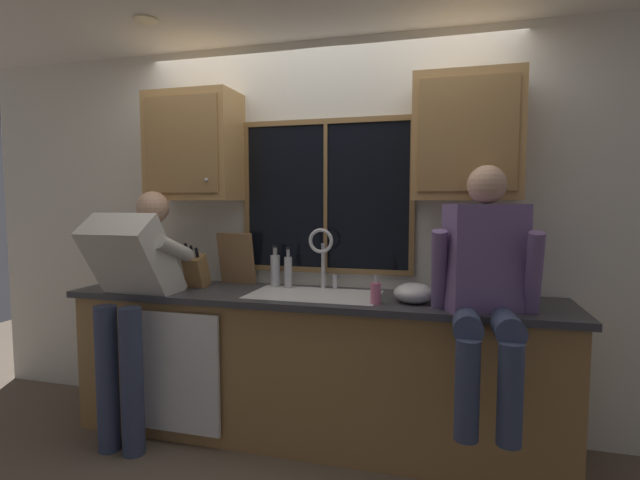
{
  "coord_description": "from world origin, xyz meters",
  "views": [
    {
      "loc": [
        0.82,
        -3.06,
        1.49
      ],
      "look_at": [
        0.07,
        -0.3,
        1.26
      ],
      "focal_mm": 26.49,
      "sensor_mm": 36.0,
      "label": 1
    }
  ],
  "objects": [
    {
      "name": "bottle_green_glass",
      "position": [
        -0.3,
        -0.1,
        1.03
      ],
      "size": [
        0.06,
        0.06,
        0.28
      ],
      "color": "#B7B7BC",
      "rests_on": "countertop"
    },
    {
      "name": "bottle_tall_clear",
      "position": [
        -0.2,
        -0.13,
        1.03
      ],
      "size": [
        0.05,
        0.05,
        0.27
      ],
      "color": "#B7B7BC",
      "rests_on": "countertop"
    },
    {
      "name": "back_wall",
      "position": [
        0.0,
        0.06,
        1.27
      ],
      "size": [
        5.39,
        0.12,
        2.55
      ],
      "primitive_type": "cube",
      "color": "silver",
      "rests_on": "floor"
    },
    {
      "name": "cutting_board",
      "position": [
        -0.59,
        -0.09,
        1.1
      ],
      "size": [
        0.26,
        0.1,
        0.36
      ],
      "primitive_type": "cube",
      "rotation": [
        0.21,
        0.0,
        0.0
      ],
      "color": "#997047",
      "rests_on": "countertop"
    },
    {
      "name": "mixing_bowl",
      "position": [
        0.64,
        -0.36,
        0.97
      ],
      "size": [
        0.23,
        0.23,
        0.12
      ],
      "primitive_type": "ellipsoid",
      "color": "silver",
      "rests_on": "countertop"
    },
    {
      "name": "knife_block",
      "position": [
        -0.79,
        -0.28,
        1.03
      ],
      "size": [
        0.12,
        0.18,
        0.32
      ],
      "color": "olive",
      "rests_on": "countertop"
    },
    {
      "name": "window_frame_bottom",
      "position": [
        0.03,
        -0.02,
        1.03
      ],
      "size": [
        1.17,
        0.02,
        0.04
      ],
      "primitive_type": "cube",
      "color": "olive"
    },
    {
      "name": "window_frame_left",
      "position": [
        -0.54,
        -0.02,
        1.52
      ],
      "size": [
        0.03,
        0.02,
        0.95
      ],
      "primitive_type": "cube",
      "color": "olive"
    },
    {
      "name": "dishwasher_front",
      "position": [
        -0.77,
        -0.61,
        0.46
      ],
      "size": [
        0.6,
        0.02,
        0.74
      ],
      "primitive_type": "cube",
      "color": "white"
    },
    {
      "name": "soap_dispenser",
      "position": [
        0.44,
        -0.47,
        0.98
      ],
      "size": [
        0.06,
        0.07,
        0.17
      ],
      "color": "pink",
      "rests_on": "countertop"
    },
    {
      "name": "window_mullion_center",
      "position": [
        0.03,
        -0.02,
        1.52
      ],
      "size": [
        0.02,
        0.02,
        0.95
      ],
      "primitive_type": "cube",
      "color": "olive"
    },
    {
      "name": "lower_cabinet_run",
      "position": [
        0.0,
        -0.29,
        0.44
      ],
      "size": [
        2.99,
        0.58,
        0.88
      ],
      "primitive_type": "cube",
      "color": "#A07744",
      "rests_on": "floor"
    },
    {
      "name": "window_frame_top",
      "position": [
        0.03,
        -0.02,
        2.02
      ],
      "size": [
        1.17,
        0.02,
        0.04
      ],
      "primitive_type": "cube",
      "color": "olive"
    },
    {
      "name": "upper_cabinet_left",
      "position": [
        -0.85,
        -0.17,
        1.86
      ],
      "size": [
        0.6,
        0.36,
        0.72
      ],
      "color": "#B2844C"
    },
    {
      "name": "window_glass",
      "position": [
        0.03,
        -0.01,
        1.52
      ],
      "size": [
        1.1,
        0.02,
        0.95
      ],
      "primitive_type": "cube",
      "color": "black"
    },
    {
      "name": "sink",
      "position": [
        0.03,
        -0.3,
        0.82
      ],
      "size": [
        0.8,
        0.46,
        0.21
      ],
      "color": "silver",
      "rests_on": "lower_cabinet_run"
    },
    {
      "name": "window_frame_right",
      "position": [
        0.6,
        -0.02,
        1.52
      ],
      "size": [
        0.03,
        0.02,
        0.95
      ],
      "primitive_type": "cube",
      "color": "olive"
    },
    {
      "name": "ceiling_downlight_left",
      "position": [
        -0.9,
        -0.6,
        2.54
      ],
      "size": [
        0.14,
        0.14,
        0.01
      ],
      "primitive_type": "cylinder",
      "color": "#FFEAB2"
    },
    {
      "name": "upper_cabinet_right",
      "position": [
        0.91,
        -0.17,
        1.86
      ],
      "size": [
        0.6,
        0.36,
        0.72
      ],
      "color": "#B2844C"
    },
    {
      "name": "countertop",
      "position": [
        0.0,
        -0.31,
        0.9
      ],
      "size": [
        3.05,
        0.62,
        0.04
      ],
      "primitive_type": "cube",
      "color": "#38383D",
      "rests_on": "lower_cabinet_run"
    },
    {
      "name": "faucet",
      "position": [
        0.04,
        -0.12,
        1.17
      ],
      "size": [
        0.18,
        0.09,
        0.4
      ],
      "color": "silver",
      "rests_on": "countertop"
    },
    {
      "name": "person_standing",
      "position": [
        -1.04,
        -0.61,
        0.96
      ],
      "size": [
        0.53,
        0.69,
        1.56
      ],
      "color": "#384260",
      "rests_on": "floor"
    },
    {
      "name": "person_sitting_on_counter",
      "position": [
        1.01,
        -0.57,
        1.1
      ],
      "size": [
        0.54,
        0.66,
        1.26
      ],
      "color": "#384260",
      "rests_on": "countertop"
    }
  ]
}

